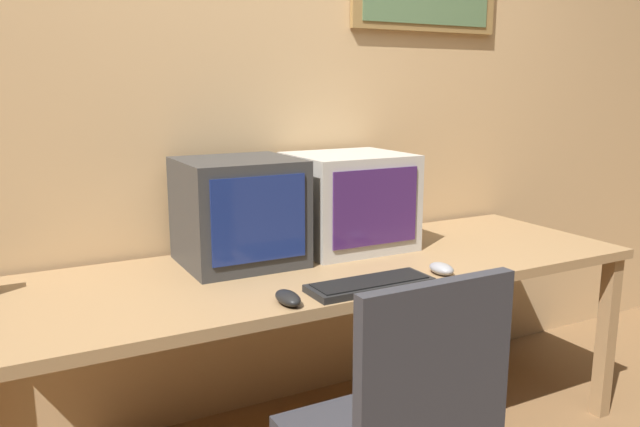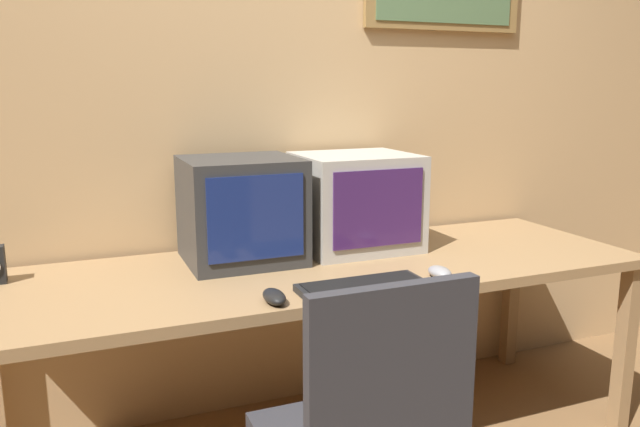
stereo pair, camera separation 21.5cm
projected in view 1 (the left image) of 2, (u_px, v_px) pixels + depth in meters
The scene contains 7 objects.
wall_back at pixel (270, 91), 2.45m from camera, with size 8.00×0.08×2.60m.
desk at pixel (320, 281), 2.20m from camera, with size 2.34×0.76×0.71m.
monitor_left at pixel (239, 211), 2.19m from camera, with size 0.40×0.38×0.37m.
monitor_right at pixel (349, 201), 2.41m from camera, with size 0.43×0.39×0.36m.
keyboard_main at pixel (370, 284), 1.94m from camera, with size 0.40×0.14×0.03m.
mouse_near_keyboard at pixel (441, 269), 2.08m from camera, with size 0.06×0.10×0.04m.
mouse_far_corner at pixel (288, 298), 1.79m from camera, with size 0.06×0.12×0.04m.
Camera 1 is at (-0.99, -1.17, 1.32)m, focal length 35.00 mm.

